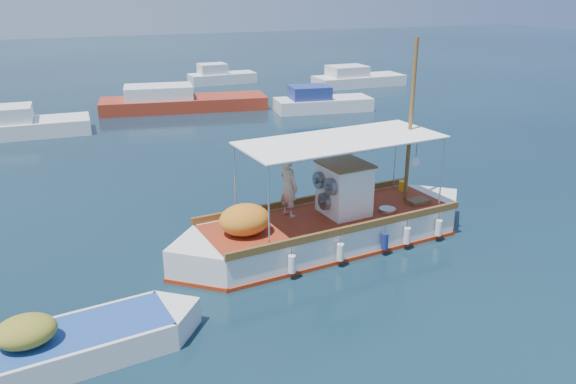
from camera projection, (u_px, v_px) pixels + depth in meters
name	position (u px, v px, depth m)	size (l,w,h in m)	color
ground	(318.00, 238.00, 17.57)	(160.00, 160.00, 0.00)	black
fishing_caique	(327.00, 228.00, 16.99)	(10.19, 3.45, 6.24)	white
dinghy	(66.00, 349.00, 11.74)	(5.86, 2.17, 1.44)	white
bg_boat_nw	(24.00, 126.00, 29.44)	(6.23, 2.56, 1.80)	silver
bg_boat_n	(179.00, 102.00, 35.53)	(10.62, 4.35, 1.80)	maroon
bg_boat_ne	(320.00, 103.00, 35.30)	(6.25, 2.98, 1.80)	silver
bg_boat_e	(356.00, 80.00, 44.12)	(7.16, 2.62, 1.80)	silver
bg_boat_far_n	(220.00, 77.00, 45.26)	(5.37, 2.18, 1.80)	silver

